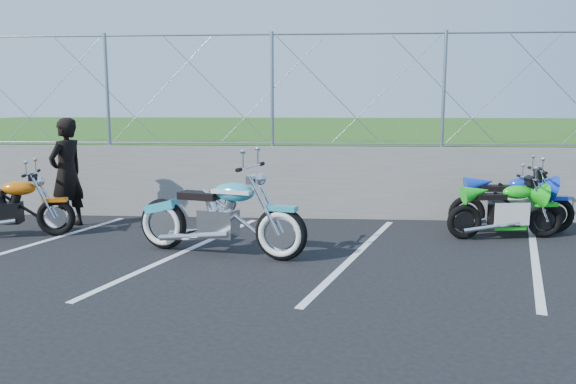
# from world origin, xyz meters

# --- Properties ---
(ground) EXTENTS (90.00, 90.00, 0.00)m
(ground) POSITION_xyz_m (0.00, 0.00, 0.00)
(ground) COLOR black
(ground) RESTS_ON ground
(retaining_wall) EXTENTS (30.00, 0.22, 1.30)m
(retaining_wall) POSITION_xyz_m (0.00, 3.50, 0.65)
(retaining_wall) COLOR slate
(retaining_wall) RESTS_ON ground
(grass_field) EXTENTS (30.00, 20.00, 1.30)m
(grass_field) POSITION_xyz_m (0.00, 13.50, 0.65)
(grass_field) COLOR #224C14
(grass_field) RESTS_ON ground
(chain_link_fence) EXTENTS (28.00, 0.03, 2.00)m
(chain_link_fence) POSITION_xyz_m (0.00, 3.50, 2.30)
(chain_link_fence) COLOR gray
(chain_link_fence) RESTS_ON retaining_wall
(parking_lines) EXTENTS (18.29, 4.31, 0.01)m
(parking_lines) POSITION_xyz_m (1.20, 1.00, 0.00)
(parking_lines) COLOR silver
(parking_lines) RESTS_ON ground
(cruiser_turquoise) EXTENTS (2.45, 0.92, 1.25)m
(cruiser_turquoise) POSITION_xyz_m (0.55, 0.86, 0.50)
(cruiser_turquoise) COLOR black
(cruiser_turquoise) RESTS_ON ground
(naked_orange) EXTENTS (2.02, 0.68, 1.01)m
(naked_orange) POSITION_xyz_m (-2.93, 1.66, 0.43)
(naked_orange) COLOR black
(naked_orange) RESTS_ON ground
(sportbike_green) EXTENTS (1.82, 0.65, 0.94)m
(sportbike_green) POSITION_xyz_m (4.74, 2.08, 0.41)
(sportbike_green) COLOR black
(sportbike_green) RESTS_ON ground
(sportbike_blue) EXTENTS (1.98, 0.71, 1.03)m
(sportbike_blue) POSITION_xyz_m (4.97, 2.52, 0.44)
(sportbike_blue) COLOR black
(sportbike_blue) RESTS_ON ground
(person_standing) EXTENTS (0.64, 0.78, 1.83)m
(person_standing) POSITION_xyz_m (-2.33, 2.40, 0.91)
(person_standing) COLOR black
(person_standing) RESTS_ON ground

